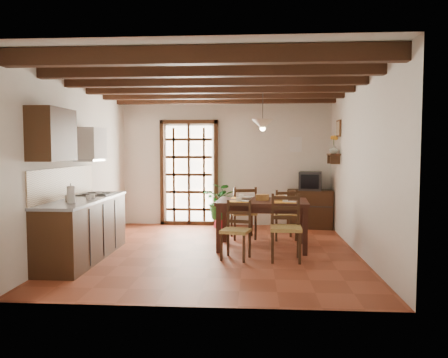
# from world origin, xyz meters

# --- Properties ---
(ground_plane) EXTENTS (5.00, 5.00, 0.00)m
(ground_plane) POSITION_xyz_m (0.00, 0.00, 0.00)
(ground_plane) COLOR brown
(room_shell) EXTENTS (4.52, 5.02, 2.81)m
(room_shell) POSITION_xyz_m (0.00, 0.00, 1.82)
(room_shell) COLOR silver
(room_shell) RESTS_ON ground_plane
(ceiling_beams) EXTENTS (4.50, 4.34, 0.20)m
(ceiling_beams) POSITION_xyz_m (0.00, 0.00, 2.69)
(ceiling_beams) COLOR black
(ceiling_beams) RESTS_ON room_shell
(french_door) EXTENTS (1.26, 0.11, 2.32)m
(french_door) POSITION_xyz_m (-0.80, 2.45, 1.18)
(french_door) COLOR white
(french_door) RESTS_ON ground_plane
(kitchen_counter) EXTENTS (0.64, 2.25, 1.38)m
(kitchen_counter) POSITION_xyz_m (-1.96, -0.60, 0.47)
(kitchen_counter) COLOR #311D0F
(kitchen_counter) RESTS_ON ground_plane
(upper_cabinet) EXTENTS (0.35, 0.80, 0.70)m
(upper_cabinet) POSITION_xyz_m (-2.08, -1.30, 1.85)
(upper_cabinet) COLOR #311D0F
(upper_cabinet) RESTS_ON room_shell
(range_hood) EXTENTS (0.38, 0.60, 0.54)m
(range_hood) POSITION_xyz_m (-2.05, -0.05, 1.73)
(range_hood) COLOR white
(range_hood) RESTS_ON room_shell
(counter_items) EXTENTS (0.50, 1.43, 0.25)m
(counter_items) POSITION_xyz_m (-1.95, -0.51, 0.96)
(counter_items) COLOR black
(counter_items) RESTS_ON kitchen_counter
(dining_table) EXTENTS (1.53, 1.03, 0.81)m
(dining_table) POSITION_xyz_m (0.75, 0.28, 0.70)
(dining_table) COLOR black
(dining_table) RESTS_ON ground_plane
(chair_near_left) EXTENTS (0.49, 0.47, 0.87)m
(chair_near_left) POSITION_xyz_m (0.34, -0.46, 0.27)
(chair_near_left) COLOR #A18644
(chair_near_left) RESTS_ON ground_plane
(chair_near_right) EXTENTS (0.47, 0.45, 0.98)m
(chair_near_right) POSITION_xyz_m (1.08, -0.50, 0.31)
(chair_near_right) COLOR #A18644
(chair_near_right) RESTS_ON ground_plane
(chair_far_left) EXTENTS (0.52, 0.51, 0.97)m
(chair_far_left) POSITION_xyz_m (0.42, 1.06, 0.30)
(chair_far_left) COLOR #A18644
(chair_far_left) RESTS_ON ground_plane
(chair_far_right) EXTENTS (0.50, 0.48, 0.93)m
(chair_far_right) POSITION_xyz_m (1.16, 1.02, 0.29)
(chair_far_right) COLOR #A18644
(chair_far_right) RESTS_ON ground_plane
(table_setting) EXTENTS (1.08, 0.72, 0.10)m
(table_setting) POSITION_xyz_m (0.75, 0.28, 0.89)
(table_setting) COLOR #FBA627
(table_setting) RESTS_ON dining_table
(table_bowl) EXTENTS (0.27, 0.27, 0.05)m
(table_bowl) POSITION_xyz_m (0.48, 0.35, 0.83)
(table_bowl) COLOR white
(table_bowl) RESTS_ON dining_table
(sideboard) EXTENTS (0.98, 0.53, 0.80)m
(sideboard) POSITION_xyz_m (1.78, 2.23, 0.40)
(sideboard) COLOR #311D0F
(sideboard) RESTS_ON ground_plane
(crt_tv) EXTENTS (0.52, 0.49, 0.39)m
(crt_tv) POSITION_xyz_m (1.78, 2.22, 0.99)
(crt_tv) COLOR black
(crt_tv) RESTS_ON sideboard
(fuse_box) EXTENTS (0.25, 0.03, 0.32)m
(fuse_box) POSITION_xyz_m (1.50, 2.48, 1.75)
(fuse_box) COLOR white
(fuse_box) RESTS_ON room_shell
(plant_pot) EXTENTS (0.32, 0.32, 0.20)m
(plant_pot) POSITION_xyz_m (-0.08, 2.14, 0.11)
(plant_pot) COLOR maroon
(plant_pot) RESTS_ON ground_plane
(potted_plant) EXTENTS (2.25, 2.12, 1.98)m
(potted_plant) POSITION_xyz_m (-0.08, 2.14, 0.57)
(potted_plant) COLOR #144C19
(potted_plant) RESTS_ON ground_plane
(wall_shelf) EXTENTS (0.20, 0.42, 0.20)m
(wall_shelf) POSITION_xyz_m (2.14, 1.60, 1.51)
(wall_shelf) COLOR #311D0F
(wall_shelf) RESTS_ON room_shell
(shelf_vase) EXTENTS (0.15, 0.15, 0.15)m
(shelf_vase) POSITION_xyz_m (2.14, 1.60, 1.65)
(shelf_vase) COLOR #B2BFB2
(shelf_vase) RESTS_ON wall_shelf
(shelf_flowers) EXTENTS (0.14, 0.14, 0.36)m
(shelf_flowers) POSITION_xyz_m (2.14, 1.60, 1.86)
(shelf_flowers) COLOR #FBA627
(shelf_flowers) RESTS_ON shelf_vase
(framed_picture) EXTENTS (0.03, 0.32, 0.32)m
(framed_picture) POSITION_xyz_m (2.22, 1.60, 2.05)
(framed_picture) COLOR brown
(framed_picture) RESTS_ON room_shell
(pendant_lamp) EXTENTS (0.36, 0.36, 0.84)m
(pendant_lamp) POSITION_xyz_m (0.75, 0.38, 2.08)
(pendant_lamp) COLOR black
(pendant_lamp) RESTS_ON room_shell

